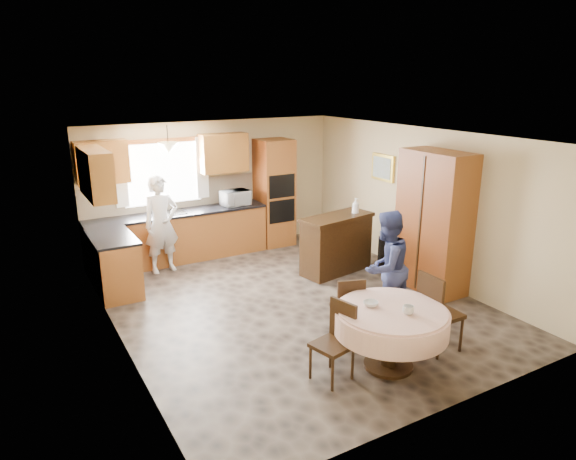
% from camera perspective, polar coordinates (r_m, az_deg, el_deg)
% --- Properties ---
extents(floor, '(5.00, 6.00, 0.01)m').
position_cam_1_polar(floor, '(7.82, 0.53, -8.13)').
color(floor, brown).
rests_on(floor, ground).
extents(ceiling, '(5.00, 6.00, 0.01)m').
position_cam_1_polar(ceiling, '(7.14, 0.59, 10.39)').
color(ceiling, white).
rests_on(ceiling, wall_back).
extents(wall_back, '(5.00, 0.02, 2.50)m').
position_cam_1_polar(wall_back, '(10.01, -8.20, 4.80)').
color(wall_back, tan).
rests_on(wall_back, floor).
extents(wall_front, '(5.00, 0.02, 2.50)m').
position_cam_1_polar(wall_front, '(5.18, 17.77, -7.27)').
color(wall_front, tan).
rests_on(wall_front, floor).
extents(wall_left, '(0.02, 6.00, 2.50)m').
position_cam_1_polar(wall_left, '(6.54, -18.70, -2.33)').
color(wall_left, tan).
rests_on(wall_left, floor).
extents(wall_right, '(0.02, 6.00, 2.50)m').
position_cam_1_polar(wall_right, '(8.88, 14.63, 2.90)').
color(wall_right, tan).
rests_on(wall_right, floor).
extents(window, '(1.40, 0.03, 1.10)m').
position_cam_1_polar(window, '(9.61, -13.81, 6.12)').
color(window, white).
rests_on(window, wall_back).
extents(curtain_left, '(0.22, 0.02, 1.15)m').
position_cam_1_polar(curtain_left, '(9.38, -18.14, 5.83)').
color(curtain_left, white).
rests_on(curtain_left, wall_back).
extents(curtain_right, '(0.22, 0.02, 1.15)m').
position_cam_1_polar(curtain_right, '(9.79, -9.51, 6.85)').
color(curtain_right, white).
rests_on(curtain_right, wall_back).
extents(base_cab_back, '(3.30, 0.60, 0.88)m').
position_cam_1_polar(base_cab_back, '(9.66, -12.01, -0.80)').
color(base_cab_back, '#AB692D').
rests_on(base_cab_back, floor).
extents(counter_back, '(3.30, 0.64, 0.04)m').
position_cam_1_polar(counter_back, '(9.54, -12.17, 1.84)').
color(counter_back, black).
rests_on(counter_back, base_cab_back).
extents(base_cab_left, '(0.60, 1.20, 0.88)m').
position_cam_1_polar(base_cab_left, '(8.53, -18.73, -3.71)').
color(base_cab_left, '#AB692D').
rests_on(base_cab_left, floor).
extents(counter_left, '(0.64, 1.20, 0.04)m').
position_cam_1_polar(counter_left, '(8.39, -19.02, -0.76)').
color(counter_left, black).
rests_on(counter_left, base_cab_left).
extents(backsplash, '(3.30, 0.02, 0.55)m').
position_cam_1_polar(backsplash, '(9.74, -12.81, 3.80)').
color(backsplash, beige).
rests_on(backsplash, wall_back).
extents(wall_cab_left, '(0.85, 0.33, 0.72)m').
position_cam_1_polar(wall_cab_left, '(9.19, -20.00, 7.10)').
color(wall_cab_left, '#B0672C').
rests_on(wall_cab_left, wall_back).
extents(wall_cab_right, '(0.90, 0.33, 0.72)m').
position_cam_1_polar(wall_cab_right, '(9.80, -7.18, 8.51)').
color(wall_cab_right, '#B0672C').
rests_on(wall_cab_right, wall_back).
extents(wall_cab_side, '(0.33, 1.20, 0.72)m').
position_cam_1_polar(wall_cab_side, '(8.14, -20.62, 5.91)').
color(wall_cab_side, '#B0672C').
rests_on(wall_cab_side, wall_left).
extents(oven_tower, '(0.66, 0.62, 2.12)m').
position_cam_1_polar(oven_tower, '(10.25, -1.52, 4.16)').
color(oven_tower, '#AB692D').
rests_on(oven_tower, floor).
extents(oven_upper, '(0.56, 0.01, 0.45)m').
position_cam_1_polar(oven_upper, '(9.94, -0.66, 4.89)').
color(oven_upper, black).
rests_on(oven_upper, oven_tower).
extents(oven_lower, '(0.56, 0.01, 0.45)m').
position_cam_1_polar(oven_lower, '(10.06, -0.66, 2.10)').
color(oven_lower, black).
rests_on(oven_lower, oven_tower).
extents(pendant, '(0.36, 0.36, 0.18)m').
position_cam_1_polar(pendant, '(9.08, -13.16, 8.90)').
color(pendant, beige).
rests_on(pendant, ceiling).
extents(sideboard, '(1.40, 0.78, 0.95)m').
position_cam_1_polar(sideboard, '(8.92, 5.38, -1.74)').
color(sideboard, '#34200E').
rests_on(sideboard, floor).
extents(space_heater, '(0.52, 0.43, 0.60)m').
position_cam_1_polar(space_heater, '(9.15, 11.57, -2.69)').
color(space_heater, black).
rests_on(space_heater, floor).
extents(cupboard, '(0.58, 1.16, 2.21)m').
position_cam_1_polar(cupboard, '(8.33, 15.90, 0.89)').
color(cupboard, '#AB692D').
rests_on(cupboard, floor).
extents(dining_table, '(1.31, 1.31, 0.75)m').
position_cam_1_polar(dining_table, '(6.10, 11.36, -9.98)').
color(dining_table, '#34200E').
rests_on(dining_table, floor).
extents(chair_left, '(0.47, 0.47, 0.90)m').
position_cam_1_polar(chair_left, '(5.87, 5.42, -11.73)').
color(chair_left, '#34200E').
rests_on(chair_left, floor).
extents(chair_back, '(0.48, 0.48, 0.87)m').
position_cam_1_polar(chair_back, '(6.64, 6.74, -8.38)').
color(chair_back, '#34200E').
rests_on(chair_back, floor).
extents(chair_right, '(0.45, 0.45, 1.02)m').
position_cam_1_polar(chair_right, '(6.59, 16.11, -8.40)').
color(chair_right, '#34200E').
rests_on(chair_right, floor).
extents(framed_picture, '(0.06, 0.57, 0.48)m').
position_cam_1_polar(framed_picture, '(9.48, 10.49, 6.83)').
color(framed_picture, yellow).
rests_on(framed_picture, wall_right).
extents(microwave, '(0.55, 0.40, 0.29)m').
position_cam_1_polar(microwave, '(9.84, -5.88, 3.56)').
color(microwave, silver).
rests_on(microwave, counter_back).
extents(person_sink, '(0.67, 0.48, 1.70)m').
position_cam_1_polar(person_sink, '(9.07, -13.89, 0.62)').
color(person_sink, silver).
rests_on(person_sink, floor).
extents(person_dining, '(0.89, 0.76, 1.59)m').
position_cam_1_polar(person_dining, '(7.10, 10.82, -4.13)').
color(person_dining, navy).
rests_on(person_dining, floor).
extents(bowl_sideboard, '(0.28, 0.28, 0.06)m').
position_cam_1_polar(bowl_sideboard, '(8.65, 4.28, 1.18)').
color(bowl_sideboard, '#B2B2B2').
rests_on(bowl_sideboard, sideboard).
extents(bottle_sideboard, '(0.16, 0.16, 0.33)m').
position_cam_1_polar(bottle_sideboard, '(8.96, 7.51, 2.52)').
color(bottle_sideboard, silver).
rests_on(bottle_sideboard, sideboard).
extents(cup_table, '(0.15, 0.15, 0.10)m').
position_cam_1_polar(cup_table, '(5.91, 13.22, -8.65)').
color(cup_table, '#B2B2B2').
rests_on(cup_table, dining_table).
extents(bowl_table, '(0.21, 0.21, 0.05)m').
position_cam_1_polar(bowl_table, '(6.04, 9.18, -8.10)').
color(bowl_table, '#B2B2B2').
rests_on(bowl_table, dining_table).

